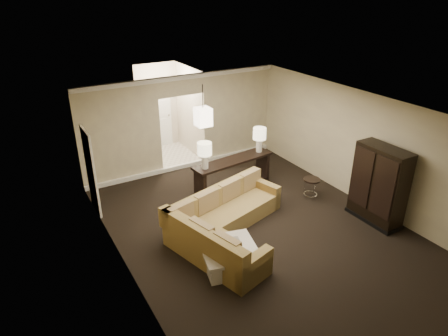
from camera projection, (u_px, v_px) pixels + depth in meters
ground at (260, 231)px, 9.07m from camera, size 8.00×8.00×0.00m
wall_back at (183, 123)px, 11.59m from camera, size 6.00×0.04×2.80m
wall_front at (435, 290)px, 5.35m from camera, size 6.00×0.04×2.80m
wall_left at (125, 213)px, 7.10m from camera, size 0.04×8.00×2.80m
wall_right at (362, 148)px, 9.84m from camera, size 0.04×8.00×2.80m
ceiling at (265, 112)px, 7.87m from camera, size 6.00×8.00×0.02m
crown_molding at (181, 78)px, 10.98m from camera, size 6.00×0.10×0.12m
baseboard at (185, 165)px, 12.13m from camera, size 6.00×0.10×0.12m
side_door at (91, 172)px, 9.45m from camera, size 0.05×0.90×2.10m
foyer at (165, 114)px, 12.68m from camera, size 1.44×2.02×2.80m
sectional_sofa at (225, 223)px, 8.70m from camera, size 3.13×2.98×0.89m
coffee_table at (229, 256)px, 7.87m from camera, size 1.30×1.30×0.45m
console_table at (233, 172)px, 10.63m from camera, size 2.36×0.78×0.90m
armoire at (379, 187)px, 9.12m from camera, size 0.55×1.29×1.85m
drink_table at (311, 184)px, 10.30m from camera, size 0.43×0.43×0.54m
table_lamp_left at (205, 151)px, 9.80m from camera, size 0.36×0.36×0.68m
table_lamp_right at (259, 136)px, 10.76m from camera, size 0.36×0.36×0.68m
pendant_light at (203, 117)px, 10.34m from camera, size 0.38×0.38×1.09m
person at (151, 127)px, 12.88m from camera, size 0.69×0.52×1.74m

